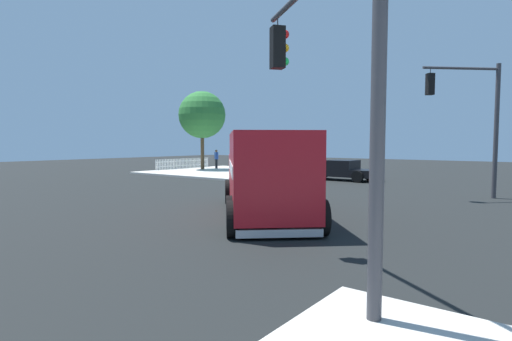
{
  "coord_description": "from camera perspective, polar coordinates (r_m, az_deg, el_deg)",
  "views": [
    {
      "loc": [
        13.3,
        9.98,
        2.55
      ],
      "look_at": [
        2.04,
        1.44,
        1.59
      ],
      "focal_mm": 28.45,
      "sensor_mm": 36.0,
      "label": 1
    }
  ],
  "objects": [
    {
      "name": "sidewalk_corner_near",
      "position": [
        34.9,
        -3.94,
        -0.18
      ],
      "size": [
        11.62,
        11.62,
        0.14
      ],
      "primitive_type": "cube",
      "color": "beige",
      "rests_on": "ground"
    },
    {
      "name": "traffic_light_primary",
      "position": [
        7.13,
        10.17,
        14.33
      ],
      "size": [
        2.95,
        3.79,
        5.58
      ],
      "color": "#38383D",
      "rests_on": "sidewalk_corner_far"
    },
    {
      "name": "pedestrian_near_corner",
      "position": [
        38.32,
        -5.6,
        1.8
      ],
      "size": [
        0.3,
        0.51,
        1.77
      ],
      "color": "black",
      "rests_on": "sidewalk_corner_near"
    },
    {
      "name": "picket_fence_run",
      "position": [
        38.75,
        -10.16,
        0.99
      ],
      "size": [
        6.58,
        0.05,
        0.95
      ],
      "color": "white",
      "rests_on": "sidewalk_corner_near"
    },
    {
      "name": "shade_tree_near",
      "position": [
        37.39,
        -7.59,
        7.74
      ],
      "size": [
        4.25,
        4.25,
        7.07
      ],
      "color": "brown",
      "rests_on": "sidewalk_corner_near"
    },
    {
      "name": "delivery_truck",
      "position": [
        13.98,
        1.36,
        -0.42
      ],
      "size": [
        7.48,
        7.08,
        2.88
      ],
      "color": "#AD141E",
      "rests_on": "ground"
    },
    {
      "name": "traffic_light_secondary",
      "position": [
        20.98,
        28.32,
        7.37
      ],
      "size": [
        2.61,
        2.76,
        6.13
      ],
      "color": "#38383D",
      "rests_on": "ground"
    },
    {
      "name": "pickup_black",
      "position": [
        28.34,
        11.79,
        0.14
      ],
      "size": [
        2.25,
        5.2,
        1.38
      ],
      "color": "black",
      "rests_on": "ground"
    },
    {
      "name": "ground_plane",
      "position": [
        16.82,
        0.3,
        -4.82
      ],
      "size": [
        100.0,
        100.0,
        0.0
      ],
      "primitive_type": "plane",
      "color": "black"
    }
  ]
}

